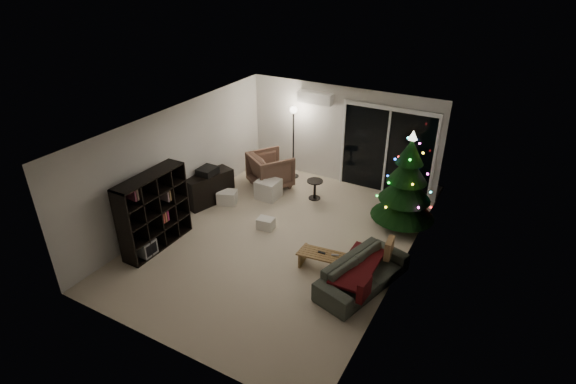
# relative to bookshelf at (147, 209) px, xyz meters

# --- Properties ---
(room) EXTENTS (6.50, 7.51, 2.60)m
(room) POSITION_rel_bookshelf_xyz_m (2.71, 2.77, 0.22)
(room) COLOR beige
(room) RESTS_ON ground
(bookshelf) EXTENTS (0.86, 1.64, 1.59)m
(bookshelf) POSITION_rel_bookshelf_xyz_m (0.00, 0.00, 0.00)
(bookshelf) COLOR black
(bookshelf) RESTS_ON floor
(media_cabinet) EXTENTS (0.76, 1.27, 0.74)m
(media_cabinet) POSITION_rel_bookshelf_xyz_m (0.00, 1.95, -0.42)
(media_cabinet) COLOR black
(media_cabinet) RESTS_ON floor
(stereo) EXTENTS (0.38, 0.45, 0.16)m
(stereo) POSITION_rel_bookshelf_xyz_m (0.00, 1.95, 0.03)
(stereo) COLOR black
(stereo) RESTS_ON media_cabinet
(armchair) EXTENTS (1.33, 1.33, 0.89)m
(armchair) POSITION_rel_bookshelf_xyz_m (0.84, 3.39, -0.35)
(armchair) COLOR brown
(armchair) RESTS_ON floor
(ottoman) EXTENTS (0.52, 0.52, 0.46)m
(ottoman) POSITION_rel_bookshelf_xyz_m (1.11, 2.82, -0.56)
(ottoman) COLOR silver
(ottoman) RESTS_ON floor
(cardboard_box_a) EXTENTS (0.55, 0.49, 0.32)m
(cardboard_box_a) POSITION_rel_bookshelf_xyz_m (0.40, 2.09, -0.63)
(cardboard_box_a) COLOR white
(cardboard_box_a) RESTS_ON floor
(cardboard_box_b) EXTENTS (0.38, 0.30, 0.25)m
(cardboard_box_b) POSITION_rel_bookshelf_xyz_m (1.79, 1.60, -0.67)
(cardboard_box_b) COLOR white
(cardboard_box_b) RESTS_ON floor
(side_table) EXTENTS (0.40, 0.40, 0.49)m
(side_table) POSITION_rel_bookshelf_xyz_m (2.12, 3.32, -0.55)
(side_table) COLOR black
(side_table) RESTS_ON floor
(floor_lamp) EXTENTS (0.30, 0.30, 1.88)m
(floor_lamp) POSITION_rel_bookshelf_xyz_m (1.09, 4.14, 0.15)
(floor_lamp) COLOR black
(floor_lamp) RESTS_ON floor
(sofa) EXTENTS (1.25, 2.04, 0.56)m
(sofa) POSITION_rel_bookshelf_xyz_m (4.30, 0.80, -0.52)
(sofa) COLOR black
(sofa) RESTS_ON floor
(sofa_throw) EXTENTS (0.60, 1.38, 0.05)m
(sofa_throw) POSITION_rel_bookshelf_xyz_m (4.20, 0.80, -0.39)
(sofa_throw) COLOR #490604
(sofa_throw) RESTS_ON sofa
(cushion_a) EXTENTS (0.14, 0.38, 0.37)m
(cushion_a) POSITION_rel_bookshelf_xyz_m (4.55, 1.45, -0.29)
(cushion_a) COLOR olive
(cushion_a) RESTS_ON sofa
(cushion_b) EXTENTS (0.14, 0.37, 0.37)m
(cushion_b) POSITION_rel_bookshelf_xyz_m (4.55, 0.15, -0.29)
(cushion_b) COLOR #490604
(cushion_b) RESTS_ON sofa
(coffee_table) EXTENTS (1.18, 0.53, 0.36)m
(coffee_table) POSITION_rel_bookshelf_xyz_m (3.60, 0.90, -0.61)
(coffee_table) COLOR brown
(coffee_table) RESTS_ON floor
(remote_a) EXTENTS (0.14, 0.04, 0.02)m
(remote_a) POSITION_rel_bookshelf_xyz_m (3.45, 0.90, -0.42)
(remote_a) COLOR black
(remote_a) RESTS_ON coffee_table
(remote_b) EXTENTS (0.14, 0.08, 0.02)m
(remote_b) POSITION_rel_bookshelf_xyz_m (3.70, 0.95, -0.42)
(remote_b) COLOR slate
(remote_b) RESTS_ON coffee_table
(christmas_tree) EXTENTS (1.68, 1.68, 2.21)m
(christmas_tree) POSITION_rel_bookshelf_xyz_m (4.33, 3.13, 0.31)
(christmas_tree) COLOR black
(christmas_tree) RESTS_ON floor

